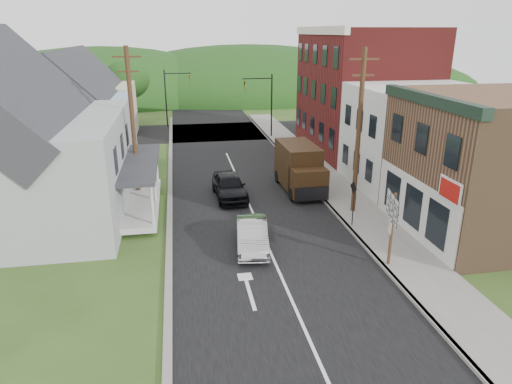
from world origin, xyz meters
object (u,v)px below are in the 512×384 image
delivery_van (300,168)px  warning_sign (354,197)px  route_sign_cluster (392,219)px  dark_sedan (229,186)px  silver_sedan (252,235)px

delivery_van → warning_sign: bearing=-80.4°
route_sign_cluster → dark_sedan: bearing=132.6°
route_sign_cluster → warning_sign: size_ratio=1.36×
silver_sedan → route_sign_cluster: size_ratio=1.23×
silver_sedan → route_sign_cluster: route_sign_cluster is taller
delivery_van → warning_sign: 6.34m
warning_sign → delivery_van: bearing=92.4°
dark_sedan → delivery_van: (4.60, 0.64, 0.73)m
silver_sedan → route_sign_cluster: bearing=-20.1°
route_sign_cluster → silver_sedan: bearing=165.5°
route_sign_cluster → warning_sign: bearing=102.1°
silver_sedan → delivery_van: delivery_van is taller
delivery_van → route_sign_cluster: size_ratio=1.62×
dark_sedan → route_sign_cluster: bearing=-62.7°
delivery_van → route_sign_cluster: bearing=-84.9°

